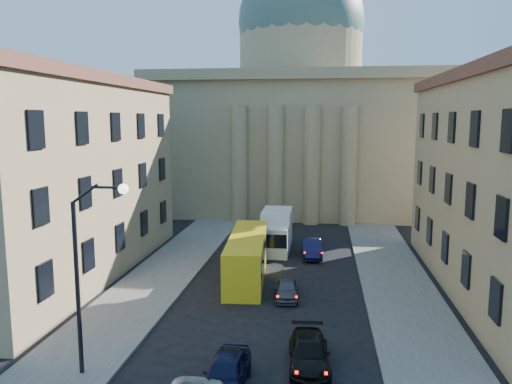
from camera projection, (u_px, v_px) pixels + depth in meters
sidewalk_left at (140, 296)px, 32.57m from camera, size 5.00×60.00×0.15m
sidewalk_right at (408, 309)px, 30.35m from camera, size 5.00×60.00×0.15m
church at (299, 117)px, 66.50m from camera, size 68.02×28.76×36.60m
building_left at (45, 176)px, 36.55m from camera, size 11.60×26.60×14.70m
street_lamp at (88, 263)px, 21.81m from camera, size 2.62×0.44×8.83m
car_left_near at (226, 372)px, 21.43m from camera, size 1.86×4.38×1.48m
car_right_mid at (309, 353)px, 23.33m from camera, size 2.20×4.75×1.35m
car_right_far at (287, 289)px, 32.35m from camera, size 1.76×3.75×1.24m
car_right_distant at (312, 248)px, 42.05m from camera, size 1.93×4.64×1.49m
city_bus at (247, 255)px, 36.57m from camera, size 3.35×11.22×3.12m
box_truck at (276, 232)px, 44.10m from camera, size 2.54×6.33×3.47m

